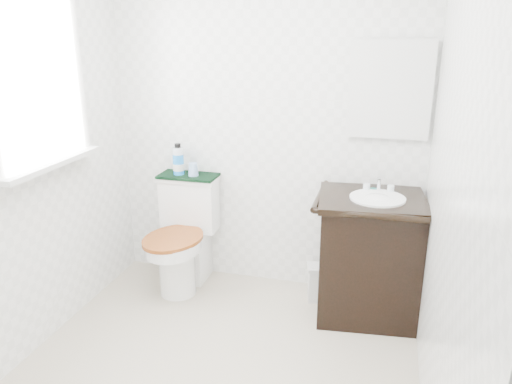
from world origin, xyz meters
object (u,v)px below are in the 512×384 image
at_px(trash_bin, 320,282).
at_px(cup, 193,169).
at_px(toilet, 184,240).
at_px(vanity, 368,254).
at_px(mouthwash_bottle, 178,160).

distance_m(trash_bin, cup, 1.20).
distance_m(toilet, trash_bin, 1.02).
bearing_deg(trash_bin, toilet, -178.51).
distance_m(vanity, mouthwash_bottle, 1.48).
distance_m(toilet, vanity, 1.32).
relative_size(vanity, mouthwash_bottle, 4.05).
xyz_separation_m(toilet, trash_bin, (1.00, 0.03, -0.22)).
bearing_deg(cup, mouthwash_bottle, 176.13).
height_order(vanity, cup, vanity).
bearing_deg(cup, vanity, -7.81).
bearing_deg(toilet, trash_bin, 1.49).
xyz_separation_m(trash_bin, mouthwash_bottle, (-1.07, 0.09, 0.78)).
height_order(trash_bin, mouthwash_bottle, mouthwash_bottle).
bearing_deg(cup, trash_bin, -5.02).
bearing_deg(toilet, mouthwash_bottle, 120.53).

